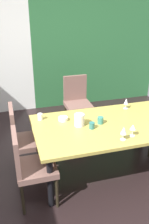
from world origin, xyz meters
name	(u,v)px	position (x,y,z in m)	size (l,w,h in m)	color
ground_plane	(64,187)	(0.00, 0.00, -0.01)	(5.40, 5.23, 0.02)	black
garden_window_panel	(96,38)	(1.35, 2.56, 1.41)	(2.71, 0.10, 2.82)	#296234
dining_table	(106,129)	(0.62, 0.18, 0.64)	(1.86, 1.08, 0.71)	#B09C45
chair_left_far	(24,137)	(-0.42, 0.47, 0.53)	(0.44, 0.44, 0.96)	brown
chair_left_near	(29,164)	(-0.41, -0.11, 0.52)	(0.44, 0.44, 0.92)	brown
chair_head_far	(77,100)	(0.62, 1.51, 0.52)	(0.44, 0.45, 0.94)	brown
wine_glass_center	(124,131)	(0.66, -0.22, 0.83)	(0.07, 0.07, 0.17)	silver
wine_glass_west	(126,102)	(1.08, 0.56, 0.82)	(0.06, 0.06, 0.16)	silver
wine_glass_right	(133,128)	(0.80, -0.17, 0.82)	(0.07, 0.07, 0.15)	silver
serving_bowl_near_shelf	(63,119)	(0.11, 0.44, 0.74)	(0.13, 0.13, 0.05)	white
cup_left	(40,117)	(-0.17, 0.54, 0.76)	(0.07, 0.07, 0.09)	white
cup_south	(100,120)	(0.55, 0.22, 0.76)	(0.08, 0.08, 0.09)	#367A6E
cup_front	(92,126)	(0.40, 0.13, 0.76)	(0.07, 0.07, 0.08)	#2C6964
pitcher_corner	(79,120)	(0.28, 0.24, 0.80)	(0.14, 0.13, 0.16)	silver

